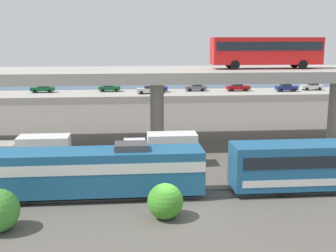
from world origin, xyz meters
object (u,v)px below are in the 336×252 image
Objects in this scene: parked_car_2 at (238,87)px; parked_car_6 at (43,88)px; service_truck_east at (35,151)px; parked_car_5 at (312,86)px; transit_bus_on_overpass at (266,50)px; parked_car_4 at (156,88)px; parked_car_7 at (286,87)px; train_locomotive at (83,170)px; service_truck_west at (163,148)px; parked_car_1 at (109,88)px; parked_car_0 at (149,90)px; parked_car_3 at (196,87)px.

parked_car_2 and parked_car_6 have the same top height.
service_truck_east is 1.66× the size of parked_car_5.
service_truck_east is at bearing 18.12° from transit_bus_on_overpass.
parked_car_4 is 1.08× the size of parked_car_7.
service_truck_east is at bearing -57.21° from train_locomotive.
parked_car_1 is (-6.76, 45.30, 0.43)m from service_truck_west.
parked_car_7 is at bearing -122.61° from service_truck_west.
parked_car_0 and parked_car_6 have the same top height.
parked_car_2 is at bearing -112.33° from service_truck_west.
parked_car_4 is at bearing 6.62° from parked_car_3.
parked_car_7 is (-5.70, -1.41, 0.00)m from parked_car_5.
train_locomotive is 60.77m from parked_car_7.
parked_car_3 is 17.41m from parked_car_7.
parked_car_3 is (-2.01, 36.87, -8.37)m from transit_bus_on_overpass.
parked_car_1 is at bearing -81.51° from service_truck_west.
parked_car_6 is at bearing -1.17° from parked_car_5.
parked_car_0 is 17.53m from parked_car_2.
service_truck_west is 48.94m from parked_car_6.
train_locomotive reaches higher than parked_car_5.
transit_bus_on_overpass is 1.76× the size of service_truck_west.
parked_car_6 and parked_car_7 have the same top height.
transit_bus_on_overpass is 2.93× the size of parked_car_7.
parked_car_4 is (13.82, 43.71, 0.43)m from service_truck_east.
parked_car_4 and parked_car_7 have the same top height.
transit_bus_on_overpass is 42.66m from parked_car_5.
transit_bus_on_overpass is 2.93× the size of parked_car_5.
service_truck_east is at bearing -124.14° from parked_car_2.
parked_car_3 is at bearing 179.25° from parked_car_6.
parked_car_2 is 1.11× the size of parked_car_3.
transit_bus_on_overpass reaches higher than parked_car_0.
parked_car_3 is 22.99m from parked_car_5.
parked_car_4 is (-9.85, 35.96, -8.37)m from transit_bus_on_overpass.
parked_car_7 is (33.97, -2.77, -0.00)m from parked_car_1.
service_truck_east reaches higher than parked_car_1.
parked_car_0 is 1.10× the size of parked_car_1.
parked_car_2 is 37.29m from parked_car_6.
parked_car_6 is (-19.25, 45.00, 0.43)m from service_truck_west.
service_truck_west is 1.52× the size of parked_car_2.
transit_bus_on_overpass reaches higher than parked_car_5.
parked_car_6 is (-31.18, 37.25, -8.37)m from transit_bus_on_overpass.
parked_car_4 is (-7.83, -0.91, 0.00)m from parked_car_3.
parked_car_6 is (-19.92, 3.63, -0.00)m from parked_car_0.
parked_car_0 is 1.00× the size of parked_car_2.
service_truck_west reaches higher than parked_car_1.
train_locomotive is 4.26× the size of parked_car_5.
parked_car_2 is 8.13m from parked_car_3.
parked_car_5 is at bearing 178.30° from parked_car_3.
parked_car_2 is 1.09× the size of parked_car_7.
parked_car_7 is at bearing -177.51° from parked_car_0.
transit_bus_on_overpass is 1.76× the size of service_truck_east.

